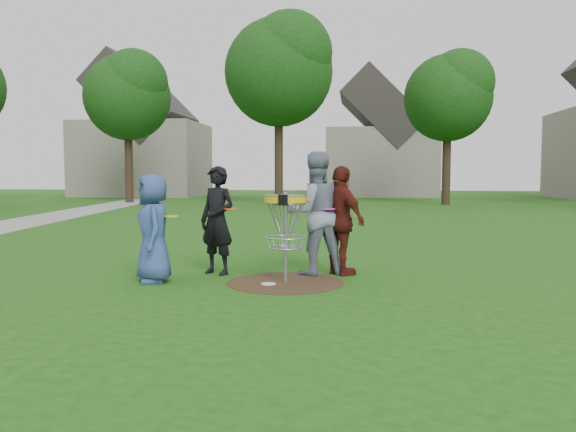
# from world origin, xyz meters

# --- Properties ---
(ground) EXTENTS (100.00, 100.00, 0.00)m
(ground) POSITION_xyz_m (0.00, 0.00, 0.00)
(ground) COLOR #19470F
(ground) RESTS_ON ground
(dirt_patch) EXTENTS (1.80, 1.80, 0.01)m
(dirt_patch) POSITION_xyz_m (0.00, 0.00, 0.00)
(dirt_patch) COLOR #47331E
(dirt_patch) RESTS_ON ground
(concrete_path) EXTENTS (7.75, 39.92, 0.02)m
(concrete_path) POSITION_xyz_m (-10.00, 8.00, 0.01)
(concrete_path) COLOR #9E9E99
(concrete_path) RESTS_ON ground
(player_blue) EXTENTS (0.83, 0.96, 1.65)m
(player_blue) POSITION_xyz_m (-2.02, -0.17, 0.83)
(player_blue) COLOR navy
(player_blue) RESTS_ON ground
(player_black) EXTENTS (0.77, 0.67, 1.79)m
(player_black) POSITION_xyz_m (-1.21, 0.62, 0.89)
(player_black) COLOR black
(player_black) RESTS_ON ground
(player_grey) EXTENTS (1.20, 1.08, 2.02)m
(player_grey) POSITION_xyz_m (0.39, 0.79, 1.01)
(player_grey) COLOR gray
(player_grey) RESTS_ON ground
(player_maroon) EXTENTS (1.02, 1.08, 1.79)m
(player_maroon) POSITION_xyz_m (0.82, 0.79, 0.90)
(player_maroon) COLOR #4F1712
(player_maroon) RESTS_ON ground
(disc_on_grass) EXTENTS (0.22, 0.22, 0.02)m
(disc_on_grass) POSITION_xyz_m (-0.24, -0.18, 0.01)
(disc_on_grass) COLOR white
(disc_on_grass) RESTS_ON ground
(disc_golf_basket) EXTENTS (0.66, 0.67, 1.38)m
(disc_golf_basket) POSITION_xyz_m (0.00, -0.00, 1.02)
(disc_golf_basket) COLOR #9EA0A5
(disc_golf_basket) RESTS_ON ground
(held_discs) EXTENTS (2.58, 0.96, 0.24)m
(held_discs) POSITION_xyz_m (-0.45, 0.37, 1.11)
(held_discs) COLOR #C7D017
(held_discs) RESTS_ON ground
(tree_row) EXTENTS (51.20, 17.42, 9.90)m
(tree_row) POSITION_xyz_m (0.44, 20.67, 6.21)
(tree_row) COLOR #38281C
(tree_row) RESTS_ON ground
(house_row) EXTENTS (44.50, 10.65, 11.62)m
(house_row) POSITION_xyz_m (4.78, 33.07, 4.14)
(house_row) COLOR gray
(house_row) RESTS_ON ground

